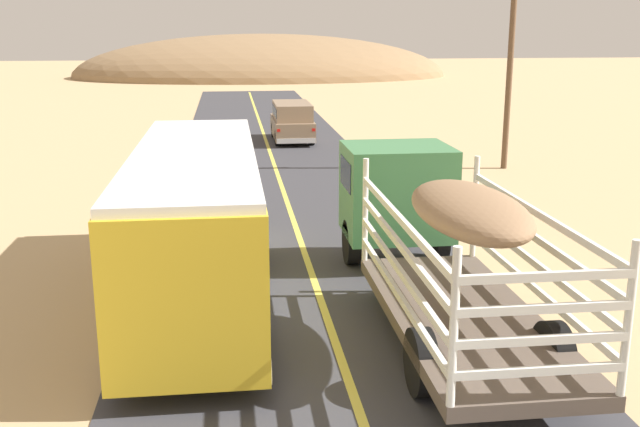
% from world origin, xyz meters
% --- Properties ---
extents(livestock_truck, '(2.53, 9.70, 3.02)m').
position_xyz_m(livestock_truck, '(2.15, 9.00, 1.79)').
color(livestock_truck, '#3F7F4C').
rests_on(livestock_truck, road_surface).
extents(bus, '(2.54, 10.00, 3.21)m').
position_xyz_m(bus, '(-2.56, 9.26, 1.75)').
color(bus, gold).
rests_on(bus, road_surface).
extents(car_far, '(1.90, 4.62, 1.93)m').
position_xyz_m(car_far, '(1.31, 30.92, 1.09)').
color(car_far, '#8C7259').
rests_on(car_far, road_surface).
extents(power_pole_mid, '(2.20, 0.24, 8.73)m').
position_xyz_m(power_pole_mid, '(9.30, 22.75, 4.66)').
color(power_pole_mid, brown).
rests_on(power_pole_mid, ground).
extents(distant_hill, '(41.71, 23.86, 9.41)m').
position_xyz_m(distant_hill, '(2.03, 78.98, 0.00)').
color(distant_hill, '#8D6E4C').
rests_on(distant_hill, ground).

